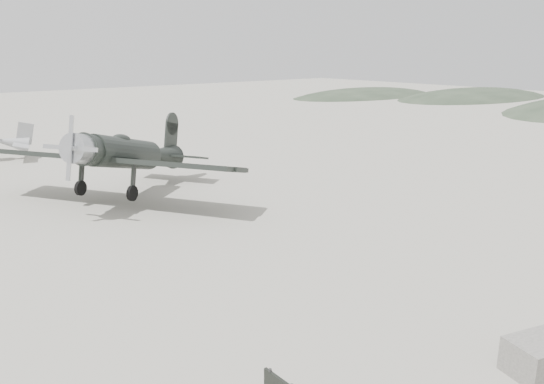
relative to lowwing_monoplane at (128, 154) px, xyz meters
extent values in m
plane|color=#A09C8E|center=(1.67, -9.30, -2.07)|extent=(160.00, 160.00, 0.00)
ellipsoid|color=#2D3A2A|center=(61.67, 18.70, -2.07)|extent=(36.00, 18.00, 6.00)
ellipsoid|color=#2D3A2A|center=(51.67, 30.70, -2.07)|extent=(32.00, 16.00, 5.20)
cylinder|color=black|center=(-0.34, -0.21, 0.07)|extent=(4.48, 3.51, 1.40)
cone|color=black|center=(2.47, 1.53, 0.12)|extent=(2.90, 2.48, 1.30)
cylinder|color=silver|center=(-2.94, -1.82, 0.07)|extent=(1.42, 1.53, 1.24)
cone|color=silver|center=(-3.45, -2.13, 0.07)|extent=(0.59, 0.66, 0.56)
cube|color=silver|center=(-3.39, -2.09, 0.07)|extent=(0.15, 0.18, 2.60)
ellipsoid|color=black|center=(-0.51, -0.31, 0.69)|extent=(1.29, 1.16, 0.46)
cube|color=black|center=(-0.93, -0.58, -0.28)|extent=(8.11, 11.33, 0.22)
cube|color=black|center=(3.15, 1.95, 0.17)|extent=(3.15, 4.16, 0.10)
cube|color=black|center=(3.28, 2.03, 1.02)|extent=(1.07, 0.72, 1.80)
cylinder|color=black|center=(-0.56, -1.94, -1.65)|extent=(0.66, 0.49, 0.68)
cylinder|color=black|center=(-1.99, 0.36, -1.65)|extent=(0.66, 0.49, 0.68)
cylinder|color=#333333|center=(-0.56, -1.94, -0.98)|extent=(0.15, 0.15, 1.40)
cylinder|color=#333333|center=(-1.99, 0.36, -0.98)|extent=(0.15, 0.15, 1.40)
cylinder|color=black|center=(3.37, 2.08, -0.31)|extent=(0.23, 0.18, 0.22)
cone|color=#9C9FA2|center=(-1.83, 13.15, -0.22)|extent=(2.08, 1.53, 1.03)
cube|color=#9C9FA2|center=(-1.34, 13.00, -0.17)|extent=(1.91, 3.62, 0.08)
cube|color=#9C9FA2|center=(-1.24, 12.97, 0.50)|extent=(0.91, 0.35, 1.34)
cylinder|color=black|center=(-1.14, 12.94, -0.53)|extent=(0.20, 0.12, 0.19)
cube|color=#605E59|center=(0.85, -18.94, -1.68)|extent=(1.79, 1.38, 0.79)
camera|label=1|loc=(-10.10, -23.11, 4.75)|focal=35.00mm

